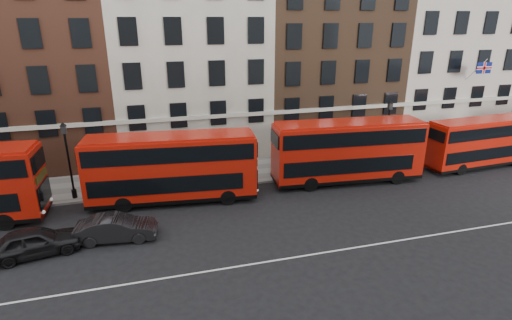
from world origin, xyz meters
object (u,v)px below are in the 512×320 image
object	(u,v)px
bus_c	(347,150)
bus_b	(171,167)
car_rear	(35,242)
car_front	(116,228)
bus_d	(481,142)
traffic_light	(506,130)

from	to	relation	value
bus_c	bus_b	bearing A→B (deg)	-175.57
car_rear	car_front	distance (m)	4.05
bus_b	bus_d	world-z (taller)	bus_b
car_rear	car_front	xyz separation A→B (m)	(4.03, 0.43, -0.04)
bus_c	bus_d	world-z (taller)	bus_c
bus_b	bus_c	bearing A→B (deg)	5.90
bus_b	car_rear	bearing A→B (deg)	-141.98
bus_b	bus_d	distance (m)	25.00
bus_d	car_rear	distance (m)	32.83
traffic_light	bus_d	bearing A→B (deg)	-159.52
bus_b	car_rear	world-z (taller)	bus_b
car_front	traffic_light	distance (m)	33.07
car_rear	traffic_light	distance (m)	37.10
car_front	bus_d	bearing A→B (deg)	-75.44
bus_c	car_front	bearing A→B (deg)	-160.92
bus_c	car_rear	bearing A→B (deg)	-162.58
traffic_light	car_rear	bearing A→B (deg)	-170.37
bus_c	car_front	xyz separation A→B (m)	(-16.29, -4.26, -1.79)
bus_d	car_rear	xyz separation A→B (m)	(-32.47, -4.68, -1.43)
bus_d	bus_b	bearing A→B (deg)	176.32
bus_c	traffic_light	world-z (taller)	bus_c
car_rear	bus_c	bearing A→B (deg)	-87.54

